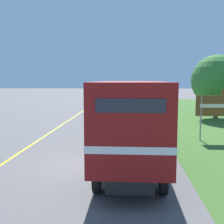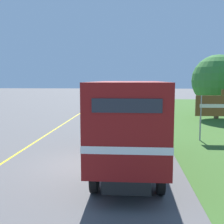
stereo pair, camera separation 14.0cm
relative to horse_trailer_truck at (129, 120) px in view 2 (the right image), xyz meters
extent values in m
plane|color=#5B5959|center=(-1.61, 0.26, -1.93)|extent=(200.00, 200.00, 0.00)
cube|color=yellow|center=(-5.31, 12.08, -1.93)|extent=(0.12, 55.86, 0.01)
cube|color=white|center=(-1.61, 0.73, -1.93)|extent=(0.12, 2.60, 0.01)
cube|color=white|center=(-1.61, 7.33, -1.93)|extent=(0.12, 2.60, 0.01)
cube|color=white|center=(-1.61, 13.93, -1.93)|extent=(0.12, 2.60, 0.01)
cube|color=white|center=(-1.61, 20.53, -1.93)|extent=(0.12, 2.60, 0.01)
cube|color=white|center=(-1.61, 27.13, -1.93)|extent=(0.12, 2.60, 0.01)
cylinder|color=black|center=(-1.02, 3.70, -1.43)|extent=(0.22, 1.00, 1.00)
cylinder|color=black|center=(1.02, 3.70, -1.43)|extent=(0.22, 1.00, 1.00)
cylinder|color=black|center=(-1.02, -2.48, -1.43)|extent=(0.22, 1.00, 1.00)
cylinder|color=black|center=(1.02, -2.48, -1.43)|extent=(0.22, 1.00, 1.00)
cube|color=black|center=(0.00, 0.26, -1.25)|extent=(1.30, 8.25, 0.36)
cube|color=maroon|center=(0.00, -0.79, 0.21)|extent=(2.36, 6.15, 2.56)
cube|color=white|center=(0.00, -0.79, -0.24)|extent=(2.38, 6.17, 0.20)
cube|color=#232833|center=(0.00, -3.88, 0.92)|extent=(1.77, 0.03, 0.36)
cube|color=maroon|center=(0.00, 3.33, -0.12)|extent=(2.27, 2.10, 1.90)
cube|color=#283342|center=(0.00, 4.39, 0.12)|extent=(2.01, 0.03, 0.85)
cylinder|color=black|center=(-4.25, 18.85, -1.60)|extent=(0.16, 0.66, 0.66)
cylinder|color=black|center=(-2.77, 18.85, -1.60)|extent=(0.16, 0.66, 0.66)
cylinder|color=black|center=(-4.25, 16.39, -1.60)|extent=(0.16, 0.66, 0.66)
cylinder|color=black|center=(-2.77, 16.39, -1.60)|extent=(0.16, 0.66, 0.66)
cube|color=white|center=(-3.51, 17.62, -1.19)|extent=(1.80, 3.97, 0.82)
cube|color=#282D38|center=(-3.51, 17.46, -0.44)|extent=(1.55, 2.18, 0.69)
cube|color=red|center=(-4.14, 15.62, -1.05)|extent=(0.20, 0.03, 0.14)
cube|color=red|center=(-2.88, 15.62, -1.05)|extent=(0.20, 0.03, 0.14)
cylinder|color=#9E9EA3|center=(4.05, 5.41, -0.63)|extent=(0.09, 0.09, 2.60)
cube|color=brown|center=(4.78, 5.41, 0.08)|extent=(2.08, 0.06, 1.18)
cube|color=silver|center=(4.78, 5.38, 0.08)|extent=(1.62, 0.02, 0.21)
cylinder|color=brown|center=(7.73, 14.96, -1.13)|extent=(0.42, 0.42, 1.61)
sphere|color=#387A33|center=(7.73, 14.96, 1.50)|extent=(4.56, 4.56, 4.56)
cylinder|color=brown|center=(10.34, 22.10, -1.08)|extent=(0.39, 0.39, 1.69)
sphere|color=#1E511E|center=(10.34, 22.10, 1.10)|extent=(3.34, 3.34, 3.34)
camera|label=1|loc=(0.00, -10.86, 1.56)|focal=45.00mm
camera|label=2|loc=(0.14, -10.85, 1.56)|focal=45.00mm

